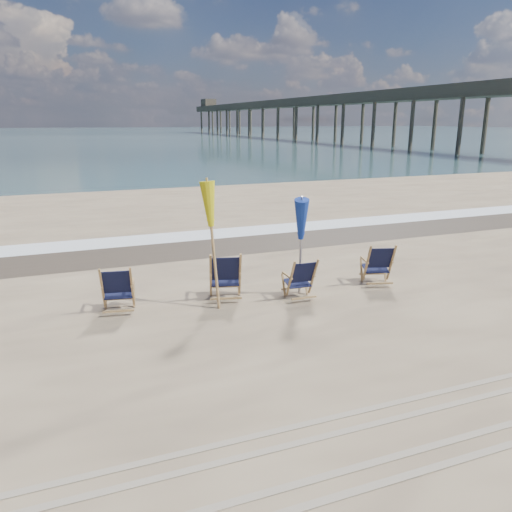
{
  "coord_description": "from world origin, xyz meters",
  "views": [
    {
      "loc": [
        -3.54,
        -6.93,
        3.58
      ],
      "look_at": [
        0.0,
        2.2,
        0.9
      ],
      "focal_mm": 35.0,
      "sensor_mm": 36.0,
      "label": 1
    }
  ],
  "objects_px": {
    "beach_chair_1": "(240,276)",
    "beach_chair_2": "(314,278)",
    "beach_chair_0": "(132,289)",
    "beach_chair_3": "(391,264)",
    "umbrella_blue": "(301,221)",
    "fishing_pier": "(310,113)",
    "umbrella_yellow": "(213,211)"
  },
  "relations": [
    {
      "from": "beach_chair_1",
      "to": "umbrella_blue",
      "type": "xyz_separation_m",
      "value": [
        1.26,
        -0.17,
        1.08
      ]
    },
    {
      "from": "beach_chair_2",
      "to": "fishing_pier",
      "type": "xyz_separation_m",
      "value": [
        36.93,
        72.3,
        4.2
      ]
    },
    {
      "from": "beach_chair_1",
      "to": "umbrella_yellow",
      "type": "relative_size",
      "value": 0.43
    },
    {
      "from": "beach_chair_0",
      "to": "umbrella_blue",
      "type": "distance_m",
      "value": 3.58
    },
    {
      "from": "umbrella_yellow",
      "to": "fishing_pier",
      "type": "xyz_separation_m",
      "value": [
        38.95,
        72.0,
        2.73
      ]
    },
    {
      "from": "umbrella_blue",
      "to": "beach_chair_3",
      "type": "bearing_deg",
      "value": -3.55
    },
    {
      "from": "fishing_pier",
      "to": "umbrella_blue",
      "type": "bearing_deg",
      "value": -117.26
    },
    {
      "from": "beach_chair_3",
      "to": "fishing_pier",
      "type": "bearing_deg",
      "value": -99.12
    },
    {
      "from": "umbrella_yellow",
      "to": "umbrella_blue",
      "type": "bearing_deg",
      "value": -0.64
    },
    {
      "from": "beach_chair_0",
      "to": "umbrella_blue",
      "type": "relative_size",
      "value": 0.46
    },
    {
      "from": "beach_chair_1",
      "to": "beach_chair_3",
      "type": "relative_size",
      "value": 1.07
    },
    {
      "from": "beach_chair_3",
      "to": "umbrella_blue",
      "type": "height_order",
      "value": "umbrella_blue"
    },
    {
      "from": "beach_chair_3",
      "to": "umbrella_yellow",
      "type": "distance_m",
      "value": 4.27
    },
    {
      "from": "beach_chair_2",
      "to": "fishing_pier",
      "type": "height_order",
      "value": "fishing_pier"
    },
    {
      "from": "beach_chair_2",
      "to": "beach_chair_0",
      "type": "bearing_deg",
      "value": -7.07
    },
    {
      "from": "umbrella_blue",
      "to": "fishing_pier",
      "type": "bearing_deg",
      "value": 62.74
    },
    {
      "from": "beach_chair_0",
      "to": "umbrella_yellow",
      "type": "xyz_separation_m",
      "value": [
        1.54,
        -0.27,
        1.43
      ]
    },
    {
      "from": "beach_chair_0",
      "to": "fishing_pier",
      "type": "height_order",
      "value": "fishing_pier"
    },
    {
      "from": "umbrella_yellow",
      "to": "beach_chair_3",
      "type": "bearing_deg",
      "value": -2.22
    },
    {
      "from": "beach_chair_0",
      "to": "beach_chair_1",
      "type": "distance_m",
      "value": 2.13
    },
    {
      "from": "beach_chair_1",
      "to": "beach_chair_3",
      "type": "xyz_separation_m",
      "value": [
        3.44,
        -0.31,
        -0.03
      ]
    },
    {
      "from": "beach_chair_1",
      "to": "beach_chair_2",
      "type": "height_order",
      "value": "beach_chair_1"
    },
    {
      "from": "beach_chair_0",
      "to": "beach_chair_3",
      "type": "bearing_deg",
      "value": -174.04
    },
    {
      "from": "beach_chair_0",
      "to": "fishing_pier",
      "type": "distance_m",
      "value": 82.48
    },
    {
      "from": "beach_chair_2",
      "to": "beach_chair_3",
      "type": "relative_size",
      "value": 0.92
    },
    {
      "from": "beach_chair_0",
      "to": "beach_chair_1",
      "type": "bearing_deg",
      "value": -172.86
    },
    {
      "from": "beach_chair_0",
      "to": "beach_chair_3",
      "type": "relative_size",
      "value": 0.99
    },
    {
      "from": "beach_chair_1",
      "to": "umbrella_blue",
      "type": "distance_m",
      "value": 1.67
    },
    {
      "from": "beach_chair_0",
      "to": "beach_chair_2",
      "type": "bearing_deg",
      "value": -178.69
    },
    {
      "from": "umbrella_blue",
      "to": "beach_chair_2",
      "type": "bearing_deg",
      "value": -57.72
    },
    {
      "from": "beach_chair_0",
      "to": "beach_chair_3",
      "type": "height_order",
      "value": "beach_chair_3"
    },
    {
      "from": "umbrella_yellow",
      "to": "umbrella_blue",
      "type": "distance_m",
      "value": 1.87
    }
  ]
}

